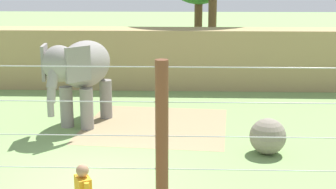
{
  "coord_description": "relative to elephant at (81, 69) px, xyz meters",
  "views": [
    {
      "loc": [
        2.21,
        -10.91,
        4.73
      ],
      "look_at": [
        1.71,
        2.96,
        1.4
      ],
      "focal_mm": 51.84,
      "sensor_mm": 36.0,
      "label": 1
    }
  ],
  "objects": [
    {
      "name": "ground_plane",
      "position": [
        1.17,
        -4.42,
        -1.86
      ],
      "size": [
        120.0,
        120.0,
        0.0
      ],
      "primitive_type": "plane",
      "color": "#759956"
    },
    {
      "name": "dirt_patch",
      "position": [
        2.41,
        -0.02,
        -1.86
      ],
      "size": [
        5.02,
        4.95,
        0.01
      ],
      "primitive_type": "cube",
      "rotation": [
        0.0,
        0.0,
        -0.09
      ],
      "color": "#937F5B",
      "rests_on": "ground"
    },
    {
      "name": "embankment_wall",
      "position": [
        1.17,
        5.89,
        -0.57
      ],
      "size": [
        36.0,
        1.8,
        2.59
      ],
      "primitive_type": "cube",
      "color": "tan",
      "rests_on": "ground"
    },
    {
      "name": "elephant",
      "position": [
        0.0,
        0.0,
        0.0
      ],
      "size": [
        2.11,
        3.67,
        2.81
      ],
      "color": "gray",
      "rests_on": "ground"
    },
    {
      "name": "enrichment_ball",
      "position": [
        5.66,
        -2.56,
        -1.36
      ],
      "size": [
        1.01,
        1.01,
        1.01
      ],
      "primitive_type": "sphere",
      "color": "gray",
      "rests_on": "ground"
    },
    {
      "name": "cable_fence",
      "position": [
        1.09,
        -6.82,
        -0.19
      ],
      "size": [
        12.63,
        0.25,
        3.33
      ],
      "color": "brown",
      "rests_on": "ground"
    }
  ]
}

